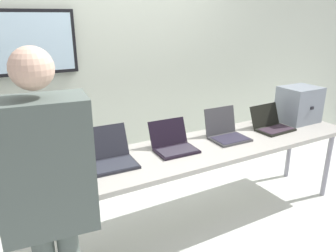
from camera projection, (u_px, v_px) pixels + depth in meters
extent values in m
cube|color=silver|center=(170.00, 234.00, 2.92)|extent=(8.00, 8.00, 0.04)
cube|color=beige|center=(118.00, 74.00, 3.44)|extent=(8.00, 0.06, 2.52)
cube|color=black|center=(31.00, 43.00, 2.89)|extent=(0.79, 0.05, 0.57)
cube|color=silver|center=(31.00, 43.00, 2.88)|extent=(0.73, 0.02, 0.51)
cube|color=#ABA79D|center=(170.00, 156.00, 2.67)|extent=(3.74, 0.70, 0.04)
cylinder|color=gray|center=(327.00, 164.00, 3.40)|extent=(0.05, 0.05, 0.73)
cylinder|color=gray|center=(289.00, 148.00, 3.82)|extent=(0.05, 0.05, 0.73)
cube|color=gray|center=(299.00, 104.00, 3.42)|extent=(0.39, 0.32, 0.37)
cube|color=black|center=(312.00, 108.00, 3.28)|extent=(0.04, 0.01, 0.03)
cube|color=#282224|center=(30.00, 184.00, 2.17)|extent=(0.38, 0.26, 0.02)
cube|color=#303330|center=(30.00, 183.00, 2.15)|extent=(0.35, 0.21, 0.00)
cube|color=#282224|center=(24.00, 157.00, 2.28)|extent=(0.38, 0.12, 0.23)
cube|color=#265635|center=(24.00, 157.00, 2.28)|extent=(0.35, 0.10, 0.20)
cube|color=#212129|center=(114.00, 165.00, 2.43)|extent=(0.35, 0.28, 0.02)
cube|color=#2D2F39|center=(114.00, 164.00, 2.42)|extent=(0.32, 0.22, 0.00)
cube|color=#212129|center=(106.00, 142.00, 2.55)|extent=(0.35, 0.13, 0.24)
cube|color=#1F5A3E|center=(106.00, 142.00, 2.55)|extent=(0.32, 0.11, 0.21)
cube|color=black|center=(177.00, 151.00, 2.69)|extent=(0.35, 0.24, 0.02)
cube|color=#332E39|center=(177.00, 150.00, 2.68)|extent=(0.32, 0.19, 0.00)
cube|color=black|center=(168.00, 132.00, 2.79)|extent=(0.34, 0.11, 0.21)
cube|color=#B2CCF0|center=(168.00, 132.00, 2.79)|extent=(0.32, 0.09, 0.19)
cube|color=#3C3B3E|center=(230.00, 139.00, 2.95)|extent=(0.34, 0.26, 0.02)
cube|color=#2A2737|center=(231.00, 138.00, 2.94)|extent=(0.31, 0.21, 0.00)
cube|color=#3C3B3E|center=(220.00, 121.00, 3.04)|extent=(0.33, 0.07, 0.25)
cube|color=black|center=(220.00, 121.00, 3.04)|extent=(0.30, 0.06, 0.22)
cube|color=black|center=(275.00, 130.00, 3.19)|extent=(0.37, 0.24, 0.02)
cube|color=#342731|center=(276.00, 129.00, 3.17)|extent=(0.34, 0.19, 0.00)
cube|color=black|center=(265.00, 115.00, 3.27)|extent=(0.36, 0.10, 0.21)
cube|color=black|center=(264.00, 115.00, 3.27)|extent=(0.34, 0.09, 0.18)
cube|color=#54605A|center=(45.00, 166.00, 1.53)|extent=(0.47, 0.31, 0.66)
sphere|color=beige|center=(31.00, 68.00, 1.38)|extent=(0.19, 0.19, 0.19)
cylinder|color=#54605A|center=(17.00, 196.00, 1.82)|extent=(0.11, 0.33, 0.07)
cylinder|color=#54605A|center=(77.00, 184.00, 1.94)|extent=(0.11, 0.33, 0.07)
cube|color=white|center=(76.00, 187.00, 2.15)|extent=(0.27, 0.34, 0.00)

